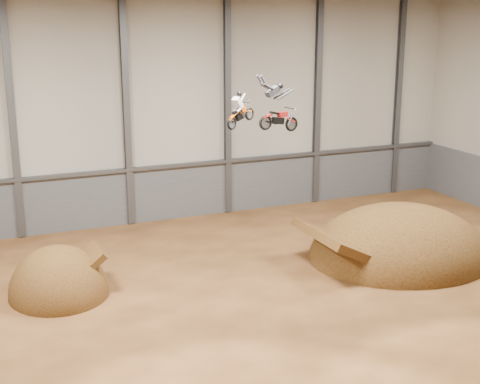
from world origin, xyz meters
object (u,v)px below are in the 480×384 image
object	(u,v)px
landing_ramp	(399,257)
fmx_rider_a	(242,106)
takeoff_ramp	(59,294)
fmx_rider_b	(278,104)

from	to	relation	value
landing_ramp	fmx_rider_a	xyz separation A→B (m)	(-9.04, 0.85, 8.69)
takeoff_ramp	landing_ramp	xyz separation A→B (m)	(17.94, -2.26, 0.00)
fmx_rider_a	fmx_rider_b	bearing A→B (deg)	-52.68
takeoff_ramp	fmx_rider_a	bearing A→B (deg)	-9.00
landing_ramp	fmx_rider_b	bearing A→B (deg)	179.30
fmx_rider_a	fmx_rider_b	world-z (taller)	fmx_rider_b
fmx_rider_a	fmx_rider_b	distance (m)	1.74
takeoff_ramp	fmx_rider_a	xyz separation A→B (m)	(8.89, -1.41, 8.69)
fmx_rider_a	landing_ramp	bearing A→B (deg)	-32.21
landing_ramp	fmx_rider_a	bearing A→B (deg)	174.64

